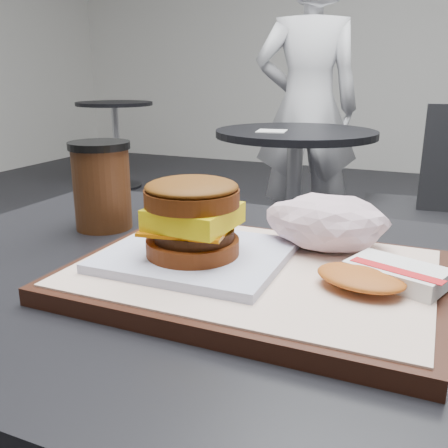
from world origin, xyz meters
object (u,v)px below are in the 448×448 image
Objects in this scene: breakfast_sandwich at (194,227)px; patron at (307,108)px; hash_brown at (381,275)px; neighbor_table at (294,175)px; neighbor_chair at (438,202)px; customer_table at (207,404)px; crumpled_wrapper at (327,222)px; coffee_cup at (102,185)px; serving_tray at (254,275)px.

patron is (-0.48, 2.35, -0.03)m from breakfast_sandwich.
neighbor_table is at bearing 108.12° from hash_brown.
hash_brown is at bearing -92.03° from neighbor_chair.
breakfast_sandwich is 0.12× the size of patron.
customer_table is 1.69m from neighbor_table.
crumpled_wrapper is 1.67m from neighbor_table.
hash_brown is 0.08× the size of patron.
patron is (-0.47, 2.31, 0.21)m from customer_table.
breakfast_sandwich is at bearing -176.06° from hash_brown.
neighbor_chair is at bearing 72.79° from coffee_cup.
patron reaches higher than neighbor_chair.
customer_table is 2.11× the size of serving_tray.
customer_table is 0.91× the size of neighbor_chair.
neighbor_chair reaches higher than customer_table.
patron reaches higher than coffee_cup.
hash_brown is at bearing -71.88° from neighbor_table.
patron reaches higher than hash_brown.
breakfast_sandwich is 0.22× the size of neighbor_chair.
hash_brown is at bearing -51.30° from crumpled_wrapper.
breakfast_sandwich is 0.16m from crumpled_wrapper.
neighbor_table is (-0.47, 1.58, -0.27)m from crumpled_wrapper.
crumpled_wrapper is 0.18× the size of neighbor_table.
hash_brown is at bearing 85.60° from patron.
serving_tray is 0.08m from breakfast_sandwich.
crumpled_wrapper is at bearing -94.97° from neighbor_chair.
neighbor_chair is (0.45, 1.47, -0.32)m from coffee_cup.
breakfast_sandwich reaches higher than customer_table.
coffee_cup is 1.60m from neighbor_table.
neighbor_chair is 0.55× the size of patron.
customer_table reaches higher than neighbor_table.
hash_brown is 1.05× the size of coffee_cup.
neighbor_table is 0.61m from neighbor_chair.
patron is at bearing 103.05° from serving_tray.
crumpled_wrapper is at bearing -2.18° from coffee_cup.
customer_table is 6.40× the size of coffee_cup.
neighbor_table is 0.47× the size of patron.
patron reaches higher than breakfast_sandwich.
hash_brown is (0.20, -0.02, 0.22)m from customer_table.
hash_brown is 1.60m from neighbor_chair.
neighbor_table is at bearing 95.36° from coffee_cup.
coffee_cup is (-0.40, 0.10, 0.03)m from hash_brown.
neighbor_chair reaches higher than crumpled_wrapper.
customer_table is at bearing -22.69° from coffee_cup.
breakfast_sandwich is at bearing 81.06° from patron.
coffee_cup reaches higher than neighbor_table.
serving_tray is (0.07, -0.02, 0.20)m from customer_table.
coffee_cup is at bearing 157.31° from customer_table.
coffee_cup is (-0.27, 0.10, 0.05)m from serving_tray.
breakfast_sandwich is at bearing -169.35° from serving_tray.
breakfast_sandwich reaches higher than crumpled_wrapper.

